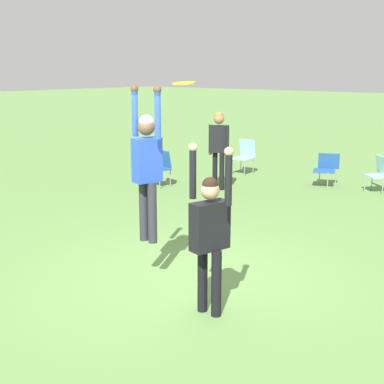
{
  "coord_description": "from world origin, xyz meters",
  "views": [
    {
      "loc": [
        4.54,
        -5.24,
        2.82
      ],
      "look_at": [
        0.28,
        -0.19,
        1.3
      ],
      "focal_mm": 50.0,
      "sensor_mm": 36.0,
      "label": 1
    }
  ],
  "objects": [
    {
      "name": "camping_chair_1",
      "position": [
        -3.73,
        6.84,
        0.54
      ],
      "size": [
        0.52,
        0.56,
        0.93
      ],
      "rotation": [
        0.0,
        0.0,
        3.21
      ],
      "color": "gray",
      "rests_on": "ground_plane"
    },
    {
      "name": "frisbee",
      "position": [
        0.45,
        -0.53,
        2.67
      ],
      "size": [
        0.27,
        0.27,
        0.04
      ],
      "color": "yellow"
    },
    {
      "name": "camping_chair_3",
      "position": [
        -4.36,
        4.17,
        0.53
      ],
      "size": [
        0.54,
        0.58,
        0.87
      ],
      "rotation": [
        0.0,
        0.0,
        2.9
      ],
      "color": "gray",
      "rests_on": "ground_plane"
    },
    {
      "name": "camping_chair_2",
      "position": [
        -0.04,
        7.05,
        0.47
      ],
      "size": [
        0.7,
        0.78,
        0.83
      ],
      "rotation": [
        0.0,
        0.0,
        2.45
      ],
      "color": "gray",
      "rests_on": "ground_plane"
    },
    {
      "name": "camping_chair_4",
      "position": [
        -1.26,
        6.74,
        0.48
      ],
      "size": [
        0.68,
        0.73,
        0.81
      ],
      "rotation": [
        0.0,
        0.0,
        3.58
      ],
      "color": "gray",
      "rests_on": "ground_plane"
    },
    {
      "name": "person_spectator_near",
      "position": [
        -3.07,
        4.76,
        1.14
      ],
      "size": [
        0.61,
        0.42,
        1.86
      ],
      "rotation": [
        0.0,
        0.0,
        0.57
      ],
      "color": "black",
      "rests_on": "ground_plane"
    },
    {
      "name": "ground_plane",
      "position": [
        0.0,
        0.0,
        0.0
      ],
      "size": [
        120.0,
        120.0,
        0.0
      ],
      "primitive_type": "plane",
      "color": "#608C47"
    },
    {
      "name": "person_jumping",
      "position": [
        -0.36,
        -0.34,
        1.64
      ],
      "size": [
        0.52,
        0.4,
        2.08
      ],
      "rotation": [
        0.0,
        0.0,
        1.34
      ],
      "color": "#2D2D38",
      "rests_on": "ground_plane"
    },
    {
      "name": "person_defending",
      "position": [
        0.93,
        -0.64,
        1.06
      ],
      "size": [
        0.61,
        0.49,
        2.01
      ],
      "rotation": [
        0.0,
        0.0,
        -1.8
      ],
      "color": "black",
      "rests_on": "ground_plane"
    }
  ]
}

